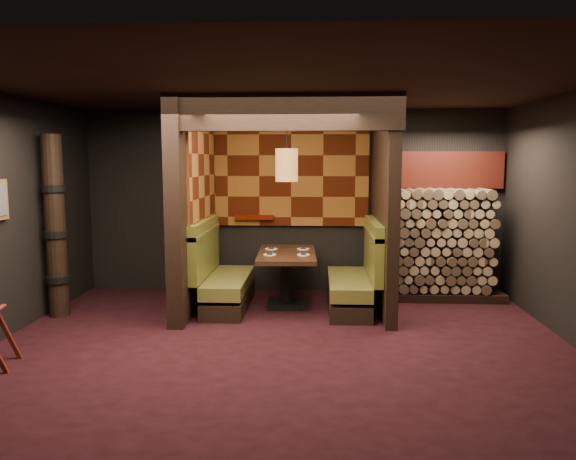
% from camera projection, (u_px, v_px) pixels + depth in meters
% --- Properties ---
extents(floor, '(6.50, 5.50, 0.02)m').
position_uv_depth(floor, '(282.00, 347.00, 6.26)').
color(floor, black).
rests_on(floor, ground).
extents(ceiling, '(6.50, 5.50, 0.02)m').
position_uv_depth(ceiling, '(281.00, 84.00, 5.90)').
color(ceiling, black).
rests_on(ceiling, ground).
extents(wall_back, '(6.50, 0.02, 2.85)m').
position_uv_depth(wall_back, '(293.00, 201.00, 8.81)').
color(wall_back, black).
rests_on(wall_back, ground).
extents(wall_front, '(6.50, 0.02, 2.85)m').
position_uv_depth(wall_front, '(252.00, 269.00, 3.34)').
color(wall_front, black).
rests_on(wall_front, ground).
extents(partition_left, '(0.20, 2.20, 2.85)m').
position_uv_depth(partition_left, '(192.00, 207.00, 7.79)').
color(partition_left, black).
rests_on(partition_left, floor).
extents(partition_right, '(0.15, 2.10, 2.85)m').
position_uv_depth(partition_right, '(384.00, 207.00, 7.70)').
color(partition_right, black).
rests_on(partition_right, floor).
extents(header_beam, '(2.85, 0.18, 0.44)m').
position_uv_depth(header_beam, '(283.00, 112.00, 6.62)').
color(header_beam, black).
rests_on(header_beam, partition_left).
extents(tapa_back_panel, '(2.40, 0.06, 1.55)m').
position_uv_depth(tapa_back_panel, '(291.00, 176.00, 8.72)').
color(tapa_back_panel, '#91561F').
rests_on(tapa_back_panel, wall_back).
extents(tapa_side_panel, '(0.04, 1.85, 1.45)m').
position_uv_depth(tapa_side_panel, '(203.00, 176.00, 7.90)').
color(tapa_side_panel, '#91561F').
rests_on(tapa_side_panel, partition_left).
extents(lacquer_shelf, '(0.60, 0.12, 0.07)m').
position_uv_depth(lacquer_shelf, '(254.00, 217.00, 8.77)').
color(lacquer_shelf, '#611304').
rests_on(lacquer_shelf, wall_back).
extents(booth_bench_left, '(0.68, 1.60, 1.14)m').
position_uv_depth(booth_bench_left, '(221.00, 279.00, 7.89)').
color(booth_bench_left, black).
rests_on(booth_bench_left, floor).
extents(booth_bench_right, '(0.68, 1.60, 1.14)m').
position_uv_depth(booth_bench_right, '(356.00, 281.00, 7.79)').
color(booth_bench_right, black).
rests_on(booth_bench_right, floor).
extents(dining_table, '(0.85, 1.50, 0.78)m').
position_uv_depth(dining_table, '(287.00, 269.00, 7.93)').
color(dining_table, black).
rests_on(dining_table, floor).
extents(place_settings, '(0.66, 0.70, 0.03)m').
position_uv_depth(place_settings, '(287.00, 251.00, 7.90)').
color(place_settings, white).
rests_on(place_settings, dining_table).
extents(pendant_lamp, '(0.31, 0.31, 1.08)m').
position_uv_depth(pendant_lamp, '(287.00, 165.00, 7.70)').
color(pendant_lamp, '#99602E').
rests_on(pendant_lamp, ceiling).
extents(totem_column, '(0.31, 0.31, 2.40)m').
position_uv_depth(totem_column, '(55.00, 228.00, 7.36)').
color(totem_column, black).
rests_on(totem_column, floor).
extents(firewood_stack, '(1.73, 0.70, 1.64)m').
position_uv_depth(firewood_stack, '(444.00, 244.00, 8.36)').
color(firewood_stack, black).
rests_on(firewood_stack, floor).
extents(mosaic_header, '(1.83, 0.10, 0.56)m').
position_uv_depth(mosaic_header, '(442.00, 170.00, 8.55)').
color(mosaic_header, maroon).
rests_on(mosaic_header, wall_back).
extents(bay_front_post, '(0.08, 0.08, 2.85)m').
position_uv_depth(bay_front_post, '(388.00, 206.00, 7.95)').
color(bay_front_post, black).
rests_on(bay_front_post, floor).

